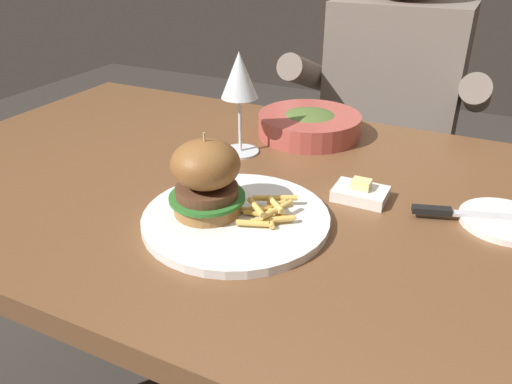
{
  "coord_description": "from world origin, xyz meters",
  "views": [
    {
      "loc": [
        0.35,
        -0.72,
        1.15
      ],
      "look_at": [
        0.05,
        -0.1,
        0.78
      ],
      "focal_mm": 35.0,
      "sensor_mm": 36.0,
      "label": 1
    }
  ],
  "objects": [
    {
      "name": "butter_dish",
      "position": [
        0.18,
        0.03,
        0.75
      ],
      "size": [
        0.09,
        0.06,
        0.04
      ],
      "color": "white",
      "rests_on": "dining_table"
    },
    {
      "name": "diner_person",
      "position": [
        0.09,
        0.69,
        0.56
      ],
      "size": [
        0.51,
        0.36,
        1.18
      ],
      "color": "#282833",
      "rests_on": "ground"
    },
    {
      "name": "main_plate",
      "position": [
        0.03,
        -0.13,
        0.75
      ],
      "size": [
        0.29,
        0.29,
        0.01
      ],
      "primitive_type": "cylinder",
      "color": "white",
      "rests_on": "dining_table"
    },
    {
      "name": "soup_bowl",
      "position": [
        0.0,
        0.27,
        0.77
      ],
      "size": [
        0.23,
        0.23,
        0.05
      ],
      "color": "#B24C42",
      "rests_on": "dining_table"
    },
    {
      "name": "table_knife",
      "position": [
        0.36,
        0.03,
        0.75
      ],
      "size": [
        0.22,
        0.08,
        0.01
      ],
      "color": "silver",
      "rests_on": "bread_plate"
    },
    {
      "name": "dining_table",
      "position": [
        0.0,
        0.0,
        0.65
      ],
      "size": [
        1.39,
        0.83,
        0.74
      ],
      "color": "brown",
      "rests_on": "ground"
    },
    {
      "name": "fries_pile",
      "position": [
        0.08,
        -0.12,
        0.77
      ],
      "size": [
        0.1,
        0.11,
        0.03
      ],
      "color": "#E0B251",
      "rests_on": "main_plate"
    },
    {
      "name": "bread_plate",
      "position": [
        0.41,
        0.05,
        0.74
      ],
      "size": [
        0.14,
        0.14,
        0.01
      ],
      "primitive_type": "cylinder",
      "color": "white",
      "rests_on": "dining_table"
    },
    {
      "name": "wine_glass",
      "position": [
        -0.09,
        0.12,
        0.89
      ],
      "size": [
        0.07,
        0.07,
        0.2
      ],
      "color": "silver",
      "rests_on": "dining_table"
    },
    {
      "name": "burger_sandwich",
      "position": [
        -0.01,
        -0.14,
        0.81
      ],
      "size": [
        0.12,
        0.12,
        0.13
      ],
      "color": "#9E6B38",
      "rests_on": "main_plate"
    }
  ]
}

